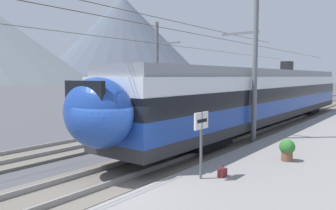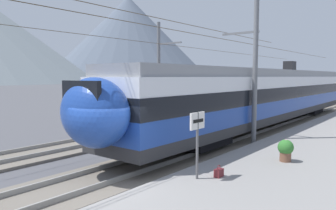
{
  "view_description": "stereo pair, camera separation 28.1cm",
  "coord_description": "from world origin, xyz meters",
  "px_view_note": "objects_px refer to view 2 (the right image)",
  "views": [
    {
      "loc": [
        -6.2,
        -6.79,
        3.42
      ],
      "look_at": [
        6.61,
        3.07,
        1.99
      ],
      "focal_mm": 34.58,
      "sensor_mm": 36.0,
      "label": 1
    },
    {
      "loc": [
        -6.02,
        -7.01,
        3.42
      ],
      "look_at": [
        6.61,
        3.07,
        1.99
      ],
      "focal_mm": 34.58,
      "sensor_mm": 36.0,
      "label": 2
    }
  ],
  "objects_px": {
    "train_near_platform": "(264,95)",
    "train_far_track": "(276,87)",
    "catenary_mast_far_side": "(160,71)",
    "platform_sign": "(197,130)",
    "catenary_mast_mid": "(253,62)",
    "potted_plant_platform_edge": "(286,149)",
    "handbag_near_sign": "(219,173)"
  },
  "relations": [
    {
      "from": "train_far_track",
      "to": "catenary_mast_far_side",
      "type": "bearing_deg",
      "value": 174.65
    },
    {
      "from": "platform_sign",
      "to": "train_far_track",
      "type": "bearing_deg",
      "value": 15.85
    },
    {
      "from": "catenary_mast_mid",
      "to": "platform_sign",
      "type": "xyz_separation_m",
      "value": [
        -6.92,
        -1.37,
        -2.27
      ]
    },
    {
      "from": "catenary_mast_mid",
      "to": "train_near_platform",
      "type": "bearing_deg",
      "value": 16.06
    },
    {
      "from": "train_far_track",
      "to": "platform_sign",
      "type": "distance_m",
      "value": 28.87
    },
    {
      "from": "catenary_mast_far_side",
      "to": "handbag_near_sign",
      "type": "distance_m",
      "value": 13.96
    },
    {
      "from": "handbag_near_sign",
      "to": "potted_plant_platform_edge",
      "type": "bearing_deg",
      "value": -17.55
    },
    {
      "from": "train_near_platform",
      "to": "platform_sign",
      "type": "bearing_deg",
      "value": -166.68
    },
    {
      "from": "catenary_mast_far_side",
      "to": "platform_sign",
      "type": "distance_m",
      "value": 13.79
    },
    {
      "from": "train_far_track",
      "to": "catenary_mast_mid",
      "type": "bearing_deg",
      "value": -162.64
    },
    {
      "from": "train_near_platform",
      "to": "handbag_near_sign",
      "type": "xyz_separation_m",
      "value": [
        -11.68,
        -3.32,
        -1.74
      ]
    },
    {
      "from": "catenary_mast_mid",
      "to": "platform_sign",
      "type": "distance_m",
      "value": 7.41
    },
    {
      "from": "train_near_platform",
      "to": "train_far_track",
      "type": "xyz_separation_m",
      "value": [
        15.53,
        4.98,
        0.01
      ]
    },
    {
      "from": "train_far_track",
      "to": "potted_plant_platform_edge",
      "type": "distance_m",
      "value": 25.88
    },
    {
      "from": "catenary_mast_mid",
      "to": "potted_plant_platform_edge",
      "type": "xyz_separation_m",
      "value": [
        -3.27,
        -2.77,
        -3.28
      ]
    },
    {
      "from": "platform_sign",
      "to": "handbag_near_sign",
      "type": "distance_m",
      "value": 1.52
    },
    {
      "from": "catenary_mast_far_side",
      "to": "potted_plant_platform_edge",
      "type": "bearing_deg",
      "value": -118.93
    },
    {
      "from": "catenary_mast_far_side",
      "to": "train_near_platform",
      "type": "bearing_deg",
      "value": -69.28
    },
    {
      "from": "catenary_mast_far_side",
      "to": "platform_sign",
      "type": "xyz_separation_m",
      "value": [
        -9.72,
        -9.58,
        -1.97
      ]
    },
    {
      "from": "train_near_platform",
      "to": "train_far_track",
      "type": "bearing_deg",
      "value": 17.8
    },
    {
      "from": "train_near_platform",
      "to": "potted_plant_platform_edge",
      "type": "height_order",
      "value": "train_near_platform"
    },
    {
      "from": "potted_plant_platform_edge",
      "to": "handbag_near_sign",
      "type": "bearing_deg",
      "value": 162.45
    },
    {
      "from": "catenary_mast_far_side",
      "to": "handbag_near_sign",
      "type": "relative_size",
      "value": 112.05
    },
    {
      "from": "train_far_track",
      "to": "handbag_near_sign",
      "type": "distance_m",
      "value": 28.5
    },
    {
      "from": "platform_sign",
      "to": "potted_plant_platform_edge",
      "type": "relative_size",
      "value": 2.51
    },
    {
      "from": "catenary_mast_far_side",
      "to": "platform_sign",
      "type": "relative_size",
      "value": 21.18
    },
    {
      "from": "catenary_mast_far_side",
      "to": "train_far_track",
      "type": "bearing_deg",
      "value": -5.35
    },
    {
      "from": "platform_sign",
      "to": "potted_plant_platform_edge",
      "type": "height_order",
      "value": "platform_sign"
    },
    {
      "from": "train_near_platform",
      "to": "platform_sign",
      "type": "xyz_separation_m",
      "value": [
        -12.24,
        -2.9,
        -0.4
      ]
    },
    {
      "from": "train_far_track",
      "to": "catenary_mast_far_side",
      "type": "height_order",
      "value": "catenary_mast_far_side"
    },
    {
      "from": "handbag_near_sign",
      "to": "train_far_track",
      "type": "bearing_deg",
      "value": 16.98
    },
    {
      "from": "train_near_platform",
      "to": "train_far_track",
      "type": "relative_size",
      "value": 0.85
    }
  ]
}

